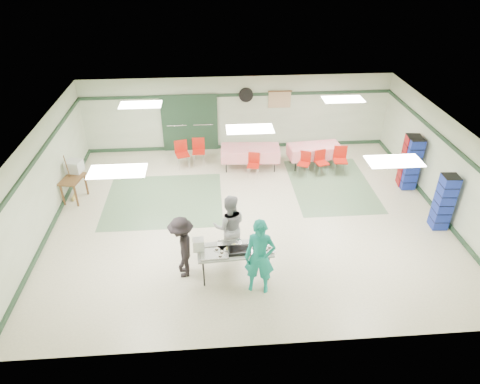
{
  "coord_description": "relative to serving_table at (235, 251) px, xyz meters",
  "views": [
    {
      "loc": [
        -1.02,
        -10.07,
        7.05
      ],
      "look_at": [
        -0.27,
        -0.3,
        0.99
      ],
      "focal_mm": 32.0,
      "sensor_mm": 36.0,
      "label": 1
    }
  ],
  "objects": [
    {
      "name": "door_frame",
      "position": [
        -1.17,
        6.86,
        0.34
      ],
      "size": [
        2.0,
        0.03,
        2.15
      ],
      "primitive_type": "cube",
      "color": "#1E3824",
      "rests_on": "floor"
    },
    {
      "name": "crate_stack_blue_a",
      "position": [
        5.71,
        3.63,
        0.14
      ],
      "size": [
        0.45,
        0.45,
        1.7
      ],
      "primitive_type": "cube",
      "rotation": [
        0.0,
        0.0,
        -0.04
      ],
      "color": "navy",
      "rests_on": "floor"
    },
    {
      "name": "wall_left",
      "position": [
        -4.94,
        2.44,
        0.64
      ],
      "size": [
        0.0,
        9.0,
        9.0
      ],
      "primitive_type": "plane",
      "rotation": [
        1.57,
        0.0,
        1.57
      ],
      "color": "beige",
      "rests_on": "floor"
    },
    {
      "name": "trim_back",
      "position": [
        0.56,
        6.91,
        1.34
      ],
      "size": [
        11.0,
        0.06,
        0.1
      ],
      "primitive_type": "cube",
      "color": "#1E3824",
      "rests_on": "wall_back"
    },
    {
      "name": "sheet_tray_right",
      "position": [
        0.61,
        -0.02,
        0.06
      ],
      "size": [
        0.6,
        0.47,
        0.02
      ],
      "primitive_type": "cube",
      "rotation": [
        0.0,
        0.0,
        0.06
      ],
      "color": "silver",
      "rests_on": "serving_table"
    },
    {
      "name": "wall_fan",
      "position": [
        0.86,
        6.88,
        1.34
      ],
      "size": [
        0.5,
        0.1,
        0.5
      ],
      "primitive_type": "cylinder",
      "rotation": [
        1.57,
        0.0,
        0.0
      ],
      "color": "black",
      "rests_on": "wall_back"
    },
    {
      "name": "chair_d",
      "position": [
        0.93,
        4.74,
        -0.21
      ],
      "size": [
        0.46,
        0.46,
        0.82
      ],
      "rotation": [
        0.0,
        0.0,
        -0.23
      ],
      "color": "#AE120D",
      "rests_on": "floor"
    },
    {
      "name": "green_patch_a",
      "position": [
        -1.94,
        3.44,
        -0.71
      ],
      "size": [
        3.5,
        3.0,
        0.01
      ],
      "primitive_type": "cube",
      "color": "#60835F",
      "rests_on": "floor"
    },
    {
      "name": "dining_table_a",
      "position": [
        3.07,
        5.31,
        -0.14
      ],
      "size": [
        1.83,
        0.96,
        0.77
      ],
      "rotation": [
        0.0,
        0.0,
        0.1
      ],
      "color": "red",
      "rests_on": "floor"
    },
    {
      "name": "sheet_tray_left",
      "position": [
        -0.47,
        -0.11,
        0.06
      ],
      "size": [
        0.65,
        0.51,
        0.02
      ],
      "primitive_type": "cube",
      "rotation": [
        0.0,
        0.0,
        0.06
      ],
      "color": "silver",
      "rests_on": "serving_table"
    },
    {
      "name": "crate_stack_red",
      "position": [
        5.71,
        3.79,
        0.14
      ],
      "size": [
        0.5,
        0.5,
        1.7
      ],
      "primitive_type": "cube",
      "rotation": [
        0.0,
        0.0,
        -0.15
      ],
      "color": "maroon",
      "rests_on": "floor"
    },
    {
      "name": "printer_table",
      "position": [
        -4.59,
        3.68,
        -0.08
      ],
      "size": [
        0.69,
        0.91,
        0.74
      ],
      "rotation": [
        0.0,
        0.0,
        -0.22
      ],
      "color": "brown",
      "rests_on": "floor"
    },
    {
      "name": "trim_right",
      "position": [
        6.03,
        2.44,
        1.34
      ],
      "size": [
        0.06,
        9.0,
        0.1
      ],
      "primitive_type": "cube",
      "rotation": [
        0.0,
        0.0,
        1.57
      ],
      "color": "#1E3824",
      "rests_on": "wall_back"
    },
    {
      "name": "scroll_banner",
      "position": [
        2.06,
        6.88,
        1.14
      ],
      "size": [
        0.8,
        0.02,
        0.6
      ],
      "primitive_type": "cube",
      "color": "tan",
      "rests_on": "wall_back"
    },
    {
      "name": "baseboard_right",
      "position": [
        6.03,
        2.44,
        -0.65
      ],
      "size": [
        0.06,
        9.0,
        0.12
      ],
      "primitive_type": "cube",
      "rotation": [
        0.0,
        0.0,
        1.57
      ],
      "color": "#1E3824",
      "rests_on": "floor"
    },
    {
      "name": "wall_right",
      "position": [
        6.06,
        2.44,
        0.64
      ],
      "size": [
        0.0,
        9.0,
        9.0
      ],
      "primitive_type": "plane",
      "rotation": [
        1.57,
        0.0,
        -1.57
      ],
      "color": "beige",
      "rests_on": "floor"
    },
    {
      "name": "foam_box_stack",
      "position": [
        -0.83,
        0.06,
        0.19
      ],
      "size": [
        0.27,
        0.25,
        0.29
      ],
      "primitive_type": "cube",
      "rotation": [
        0.0,
        0.0,
        0.06
      ],
      "color": "white",
      "rests_on": "serving_table"
    },
    {
      "name": "crate_stack_blue_b",
      "position": [
        5.71,
        1.49,
        0.09
      ],
      "size": [
        0.44,
        0.44,
        1.61
      ],
      "primitive_type": "cube",
      "rotation": [
        0.0,
        0.0,
        -0.06
      ],
      "color": "navy",
      "rests_on": "floor"
    },
    {
      "name": "wall_front",
      "position": [
        0.56,
        -2.06,
        0.64
      ],
      "size": [
        11.0,
        0.0,
        11.0
      ],
      "primitive_type": "plane",
      "rotation": [
        -1.57,
        0.0,
        0.0
      ],
      "color": "beige",
      "rests_on": "floor"
    },
    {
      "name": "volunteer_dark",
      "position": [
        -1.21,
        0.13,
        0.08
      ],
      "size": [
        0.61,
        1.04,
        1.59
      ],
      "primitive_type": "imported",
      "rotation": [
        0.0,
        0.0,
        -1.55
      ],
      "color": "black",
      "rests_on": "floor"
    },
    {
      "name": "office_printer",
      "position": [
        -4.59,
        4.09,
        0.21
      ],
      "size": [
        0.54,
        0.49,
        0.36
      ],
      "primitive_type": "cube",
      "rotation": [
        0.0,
        0.0,
        -0.25
      ],
      "color": "#B3B3AE",
      "rests_on": "printer_table"
    },
    {
      "name": "chair_a",
      "position": [
        3.17,
        4.74,
        -0.2
      ],
      "size": [
        0.47,
        0.47,
        0.83
      ],
      "rotation": [
        0.0,
        0.0,
        0.25
      ],
      "color": "#AE120D",
      "rests_on": "floor"
    },
    {
      "name": "trim_left",
      "position": [
        -4.91,
        2.44,
        1.34
      ],
      "size": [
        0.06,
        9.0,
        0.1
      ],
      "primitive_type": "cube",
      "rotation": [
        0.0,
        0.0,
        1.57
      ],
      "color": "#1E3824",
      "rests_on": "wall_back"
    },
    {
      "name": "wall_back",
      "position": [
        0.56,
        6.94,
        0.64
      ],
      "size": [
        11.0,
        0.0,
        11.0
      ],
      "primitive_type": "plane",
      "rotation": [
        1.57,
        0.0,
        0.0
      ],
      "color": "beige",
      "rests_on": "floor"
    },
    {
      "name": "green_patch_b",
      "position": [
        3.36,
        3.94,
        -0.71
      ],
      "size": [
        2.5,
        3.5,
        0.01
      ],
      "primitive_type": "cube",
      "color": "#60835F",
      "rests_on": "floor"
    },
    {
      "name": "ceiling",
      "position": [
        0.56,
        2.44,
        1.99
      ],
      "size": [
        11.0,
        11.0,
        0.0
      ],
      "primitive_type": "plane",
      "rotation": [
        3.14,
        0.0,
        0.0
      ],
      "color": "silver",
      "rests_on": "wall_back"
    },
    {
      "name": "floor",
      "position": [
        0.56,
        2.44,
        -0.71
      ],
      "size": [
        11.0,
        11.0,
        0.0
      ],
      "primitive_type": "plane",
      "color": "beige",
      "rests_on": "ground"
    },
    {
      "name": "chair_loose_a",
      "position": [
        -0.88,
        5.8,
        -0.15
      ],
      "size": [
        0.43,
        0.43,
        0.91
      ],
      "rotation": [
        0.0,
        0.0,
        -0.01
      ],
      "color": "#AE120D",
      "rests_on": "floor"
    },
    {
      "name": "double_door_right",
      "position": [
        -0.69,
        6.88,
        0.34
      ],
      "size": [
        0.9,
        0.06,
        2.1
      ],
      "primitive_type": "cube",
      "color": "gray",
      "rests_on": "floor"
    },
    {
      "name": "double_door_left",
      "position": [
        -1.64,
        6.88,
        0.34
      ],
      "size": [
        0.9,
        0.06,
        2.1
      ],
      "primitive_type": "cube",
      "color": "gray",
      "rests_on": "floor"
    },
    {
      "name": "chair_b",
      "position": [
        2.62,
        4.73,
        -0.22
      ],
      "size": [
        0.49,
        0.5,
        0.8
      ],
      "rotation": [
        0.0,
        0.0,
        -0.42
      ],
      "color": "#AE120D",
      "rests_on": "floor"
    },
    {
      "name": "sheet_tray_mid",
      "position": [
        -0.11,
        0.13,
        0.06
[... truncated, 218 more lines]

